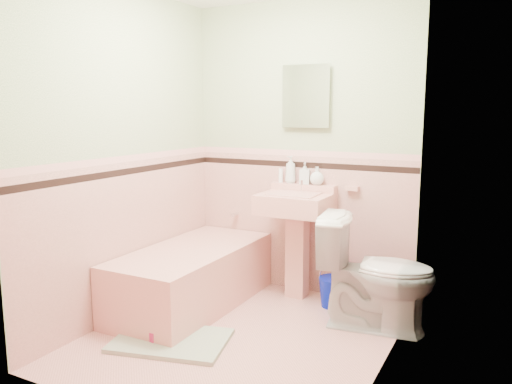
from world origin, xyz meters
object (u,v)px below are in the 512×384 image
at_px(bucket, 334,292).
at_px(shoe, 149,334).
at_px(soap_bottle_mid, 305,173).
at_px(bathtub, 192,279).
at_px(soap_bottle_left, 291,170).
at_px(soap_bottle_right, 317,176).
at_px(sink, 295,247).
at_px(medicine_cabinet, 306,96).
at_px(toilet, 377,273).

height_order(bucket, shoe, bucket).
bearing_deg(bucket, soap_bottle_mid, 149.33).
xyz_separation_m(bathtub, soap_bottle_left, (0.56, 0.71, 0.85)).
distance_m(bathtub, soap_bottle_right, 1.34).
distance_m(sink, medicine_cabinet, 1.27).
distance_m(medicine_cabinet, soap_bottle_right, 0.67).
bearing_deg(sink, bucket, -4.52).
height_order(soap_bottle_left, soap_bottle_mid, soap_bottle_left).
bearing_deg(soap_bottle_left, sink, -55.60).
distance_m(medicine_cabinet, shoe, 2.25).
height_order(toilet, bucket, toilet).
relative_size(soap_bottle_right, shoe, 0.93).
bearing_deg(shoe, medicine_cabinet, 79.31).
bearing_deg(toilet, medicine_cabinet, 50.06).
relative_size(medicine_cabinet, soap_bottle_mid, 2.61).
bearing_deg(sink, soap_bottle_left, 124.40).
relative_size(soap_bottle_left, soap_bottle_right, 1.52).
bearing_deg(soap_bottle_left, soap_bottle_mid, 0.00).
xyz_separation_m(soap_bottle_mid, soap_bottle_right, (0.11, 0.00, -0.02)).
height_order(bathtub, soap_bottle_mid, soap_bottle_mid).
xyz_separation_m(medicine_cabinet, soap_bottle_left, (-0.12, -0.03, -0.62)).
height_order(bathtub, soap_bottle_right, soap_bottle_right).
relative_size(soap_bottle_left, shoe, 1.42).
distance_m(toilet, shoe, 1.67).
distance_m(bathtub, shoe, 0.73).
relative_size(soap_bottle_left, toilet, 0.28).
xyz_separation_m(sink, soap_bottle_right, (0.12, 0.18, 0.59)).
relative_size(sink, shoe, 5.50).
bearing_deg(soap_bottle_left, toilet, -27.29).
bearing_deg(medicine_cabinet, sink, -90.00).
height_order(sink, soap_bottle_mid, soap_bottle_mid).
bearing_deg(shoe, bucket, 63.14).
bearing_deg(soap_bottle_right, toilet, -35.42).
bearing_deg(soap_bottle_mid, toilet, -31.21).
bearing_deg(sink, soap_bottle_mid, 87.29).
bearing_deg(bathtub, soap_bottle_right, 41.59).
xyz_separation_m(medicine_cabinet, toilet, (0.76, -0.49, -1.28)).
bearing_deg(sink, medicine_cabinet, 90.00).
xyz_separation_m(bathtub, sink, (0.68, 0.53, 0.23)).
relative_size(sink, bucket, 3.72).
distance_m(sink, bucket, 0.49).
relative_size(toilet, bucket, 3.45).
xyz_separation_m(bathtub, soap_bottle_right, (0.80, 0.71, 0.81)).
height_order(sink, toilet, sink).
xyz_separation_m(bathtub, soap_bottle_mid, (0.69, 0.71, 0.83)).
xyz_separation_m(sink, medicine_cabinet, (0.00, 0.21, 1.25)).
bearing_deg(soap_bottle_left, medicine_cabinet, 13.68).
relative_size(soap_bottle_mid, toilet, 0.22).
bearing_deg(bucket, shoe, -127.20).
height_order(medicine_cabinet, soap_bottle_right, medicine_cabinet).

